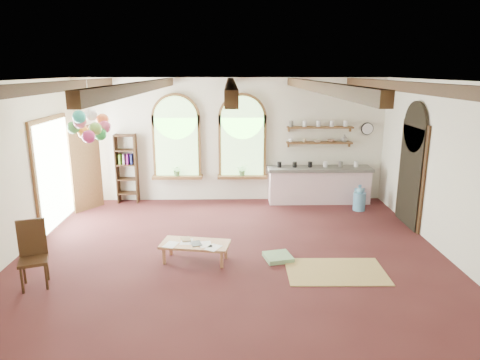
{
  "coord_description": "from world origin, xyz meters",
  "views": [
    {
      "loc": [
        -0.01,
        -7.54,
        3.37
      ],
      "look_at": [
        0.17,
        0.6,
        1.28
      ],
      "focal_mm": 32.0,
      "sensor_mm": 36.0,
      "label": 1
    }
  ],
  "objects_px": {
    "kitchen_counter": "(319,185)",
    "coffee_table": "(195,245)",
    "side_chair": "(34,268)",
    "balloon_cluster": "(90,126)"
  },
  "relations": [
    {
      "from": "kitchen_counter",
      "to": "coffee_table",
      "type": "bearing_deg",
      "value": -129.92
    },
    {
      "from": "kitchen_counter",
      "to": "coffee_table",
      "type": "relative_size",
      "value": 2.05
    },
    {
      "from": "coffee_table",
      "to": "kitchen_counter",
      "type": "bearing_deg",
      "value": 50.08
    },
    {
      "from": "side_chair",
      "to": "balloon_cluster",
      "type": "distance_m",
      "value": 2.88
    },
    {
      "from": "side_chair",
      "to": "balloon_cluster",
      "type": "height_order",
      "value": "balloon_cluster"
    },
    {
      "from": "kitchen_counter",
      "to": "balloon_cluster",
      "type": "height_order",
      "value": "balloon_cluster"
    },
    {
      "from": "balloon_cluster",
      "to": "kitchen_counter",
      "type": "bearing_deg",
      "value": 25.47
    },
    {
      "from": "coffee_table",
      "to": "side_chair",
      "type": "height_order",
      "value": "side_chair"
    },
    {
      "from": "coffee_table",
      "to": "balloon_cluster",
      "type": "xyz_separation_m",
      "value": [
        -2.07,
        1.14,
        2.02
      ]
    },
    {
      "from": "kitchen_counter",
      "to": "balloon_cluster",
      "type": "distance_m",
      "value": 5.87
    }
  ]
}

